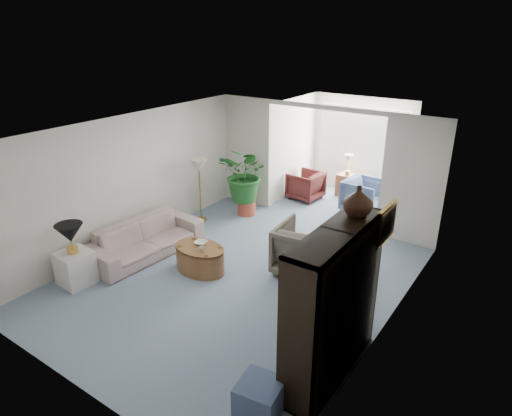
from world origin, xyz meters
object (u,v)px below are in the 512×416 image
Objects in this scene: coffee_cup at (202,249)px; sunroom_table at (347,185)px; plant_pot at (247,207)px; cabinet_urn at (358,201)px; ottoman at (260,397)px; sunroom_chair_maroon at (306,185)px; side_table_dark at (351,262)px; floor_lamp at (199,166)px; coffee_bowl at (201,243)px; table_lamp at (70,233)px; entertainment_cabinet at (333,305)px; sofa at (146,239)px; framed_picture at (387,224)px; sunroom_chair_blue at (364,196)px; wingback_chair at (306,249)px; end_table at (76,268)px; coffee_table at (200,259)px.

sunroom_table reaches higher than coffee_cup.
plant_pot is 2.73m from sunroom_table.
cabinet_urn is 0.66× the size of sunroom_table.
sunroom_chair_maroon reaches higher than ottoman.
floor_lamp is at bearing 174.45° from side_table_dark.
coffee_bowl is 0.38× the size of sunroom_table.
cabinet_urn is 0.92× the size of plant_pot.
table_lamp is 4.47× the size of coffee_cup.
entertainment_cabinet is at bearing -30.91° from floor_lamp.
entertainment_cabinet is (4.13, -0.83, 0.64)m from sofa.
sunroom_chair_blue is (-1.83, 4.09, -1.31)m from framed_picture.
wingback_chair reaches higher than sunroom_chair_maroon.
plant_pot is at bearing 141.65° from cabinet_urn.
framed_picture is 5.00m from end_table.
coffee_table is 0.98× the size of wingback_chair.
side_table_dark is at bearing 45.72° from sunroom_chair_maroon.
sunroom_chair_blue is (2.12, 1.61, 0.23)m from plant_pot.
table_lamp is at bearing 175.68° from sofa.
coffee_bowl is (1.36, 1.57, 0.19)m from end_table.
entertainment_cabinet is at bearing -103.52° from framed_picture.
sofa is at bearing 154.02° from sunroom_chair_blue.
sofa is 4.51m from cabinet_urn.
side_table_dark is at bearing 111.59° from cabinet_urn.
sofa is (-4.36, -0.12, -1.38)m from framed_picture.
table_lamp is at bearing -107.49° from sunroom_table.
sunroom_chair_maroon is at bearing 63.37° from floor_lamp.
coffee_table is (1.40, -1.63, -1.02)m from floor_lamp.
sofa is at bearing 168.60° from entertainment_cabinet.
coffee_cup is at bearing -48.19° from floor_lamp.
wingback_chair is at bearing 125.62° from entertainment_cabinet.
side_table_dark is 1.15× the size of ottoman.
sunroom_chair_blue is at bearing 63.78° from table_lamp.
side_table_dark is (3.65, 2.75, -0.64)m from table_lamp.
side_table_dark is at bearing -156.97° from sunroom_chair_blue.
entertainment_cabinet is at bearing -17.15° from coffee_cup.
plant_pot is at bearing 132.28° from sunroom_chair_blue.
floor_lamp reaches higher than coffee_bowl.
framed_picture is 1.25× the size of plant_pot.
floor_lamp reaches higher than sunroom_chair_maroon.
table_lamp is 4.61m from side_table_dark.
cabinet_urn reaches higher than framed_picture.
coffee_bowl is at bearing 178.21° from framed_picture.
framed_picture reaches higher than coffee_table.
framed_picture is 2.27m from wingback_chair.
framed_picture is 2.54m from ottoman.
cabinet_urn is at bearing 39.37° from sunroom_chair_maroon.
coffee_bowl is 0.28× the size of sunroom_chair_maroon.
coffee_bowl is 0.11× the size of entertainment_cabinet.
sunroom_chair_maroon reaches higher than sofa.
coffee_bowl is 0.52× the size of plant_pot.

